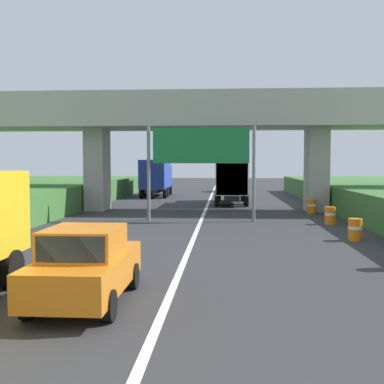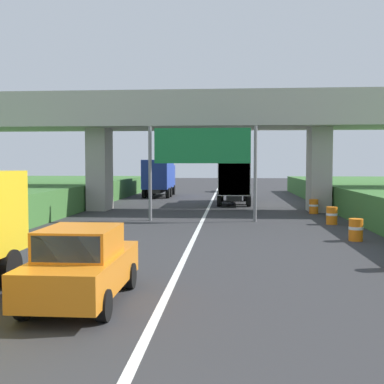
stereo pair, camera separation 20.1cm
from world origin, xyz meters
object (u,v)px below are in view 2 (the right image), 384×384
at_px(truck_blue, 160,176).
at_px(car_silver, 230,184).
at_px(construction_barrel_3, 332,215).
at_px(construction_barrel_2, 356,230).
at_px(overhead_highway_sign, 202,152).
at_px(car_orange, 82,265).
at_px(construction_barrel_4, 314,206).
at_px(truck_black, 234,179).

distance_m(truck_blue, car_silver, 10.81).
distance_m(truck_blue, construction_barrel_3, 23.38).
relative_size(construction_barrel_2, construction_barrel_3, 1.00).
bearing_deg(truck_blue, overhead_highway_sign, -75.04).
xyz_separation_m(car_orange, construction_barrel_4, (8.51, 20.08, -0.40)).
bearing_deg(construction_barrel_2, overhead_highway_sign, 136.43).
xyz_separation_m(truck_blue, car_orange, (3.31, -34.86, -1.08)).
bearing_deg(truck_blue, truck_black, -48.62).
bearing_deg(car_silver, car_orange, -94.44).
relative_size(truck_black, car_silver, 1.78).
height_order(overhead_highway_sign, car_orange, overhead_highway_sign).
relative_size(car_silver, construction_barrel_2, 4.56).
distance_m(overhead_highway_sign, truck_black, 11.62).
height_order(car_silver, car_orange, same).
xyz_separation_m(overhead_highway_sign, truck_blue, (-5.12, 19.18, -1.83)).
distance_m(car_silver, construction_barrel_4, 23.78).
xyz_separation_m(overhead_highway_sign, truck_black, (1.79, 11.33, -1.83)).
xyz_separation_m(truck_blue, construction_barrel_4, (11.83, -14.78, -1.47)).
distance_m(car_silver, construction_barrel_3, 29.01).
bearing_deg(construction_barrel_3, car_orange, -120.04).
distance_m(car_silver, car_orange, 43.42).
height_order(truck_black, car_silver, truck_black).
xyz_separation_m(construction_barrel_3, construction_barrel_4, (-0.02, 5.33, 0.00)).
xyz_separation_m(car_orange, construction_barrel_2, (8.39, 9.42, -0.40)).
height_order(car_orange, construction_barrel_4, car_orange).
bearing_deg(construction_barrel_4, car_silver, 102.51).
height_order(construction_barrel_2, construction_barrel_4, same).
xyz_separation_m(car_silver, construction_barrel_4, (5.15, -23.21, -0.40)).
height_order(truck_blue, car_silver, truck_blue).
bearing_deg(truck_black, car_silver, 90.83).
bearing_deg(car_orange, car_silver, 85.56).
bearing_deg(overhead_highway_sign, truck_blue, 104.96).
bearing_deg(truck_black, car_orange, -97.59).
bearing_deg(construction_barrel_2, truck_blue, 114.71).
bearing_deg(construction_barrel_3, construction_barrel_4, 90.17).
relative_size(car_silver, construction_barrel_4, 4.56).
bearing_deg(construction_barrel_4, construction_barrel_2, -90.65).
bearing_deg(car_orange, overhead_highway_sign, 83.42).
bearing_deg(car_silver, truck_blue, -128.37).
height_order(overhead_highway_sign, construction_barrel_4, overhead_highway_sign).
relative_size(truck_black, construction_barrel_2, 8.11).
height_order(construction_barrel_3, construction_barrel_4, same).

